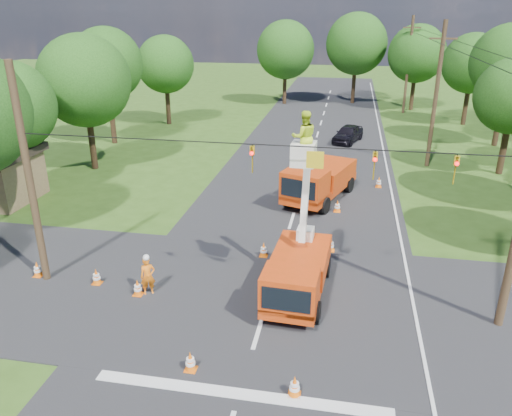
% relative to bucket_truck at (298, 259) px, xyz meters
% --- Properties ---
extents(ground, '(140.00, 140.00, 0.00)m').
position_rel_bucket_truck_xyz_m(ground, '(-1.09, 17.40, -1.64)').
color(ground, '#314E17').
rests_on(ground, ground).
extents(road_main, '(12.00, 100.00, 0.06)m').
position_rel_bucket_truck_xyz_m(road_main, '(-1.09, 17.40, -1.64)').
color(road_main, black).
rests_on(road_main, ground).
extents(road_cross, '(56.00, 10.00, 0.07)m').
position_rel_bucket_truck_xyz_m(road_cross, '(-1.09, -0.60, -1.64)').
color(road_cross, black).
rests_on(road_cross, ground).
extents(stop_bar, '(9.00, 0.45, 0.02)m').
position_rel_bucket_truck_xyz_m(stop_bar, '(-1.09, -5.80, -1.64)').
color(stop_bar, silver).
rests_on(stop_bar, ground).
extents(edge_line, '(0.12, 90.00, 0.02)m').
position_rel_bucket_truck_xyz_m(edge_line, '(4.51, 17.40, -1.64)').
color(edge_line, silver).
rests_on(edge_line, ground).
extents(bucket_truck, '(2.42, 5.56, 7.34)m').
position_rel_bucket_truck_xyz_m(bucket_truck, '(0.00, 0.00, 0.00)').
color(bucket_truck, red).
rests_on(bucket_truck, ground).
extents(second_truck, '(4.26, 6.77, 2.38)m').
position_rel_bucket_truck_xyz_m(second_truck, '(0.08, 10.84, -0.40)').
color(second_truck, red).
rests_on(second_truck, ground).
extents(ground_worker, '(0.70, 0.63, 1.62)m').
position_rel_bucket_truck_xyz_m(ground_worker, '(-5.87, -0.93, -0.83)').
color(ground_worker, '#FCA015').
rests_on(ground_worker, ground).
extents(distant_car, '(2.93, 4.57, 1.45)m').
position_rel_bucket_truck_xyz_m(distant_car, '(1.62, 25.34, -0.92)').
color(distant_car, black).
rests_on(distant_car, ground).
extents(traffic_cone_0, '(0.38, 0.38, 0.71)m').
position_rel_bucket_truck_xyz_m(traffic_cone_0, '(-2.84, -5.02, -1.28)').
color(traffic_cone_0, orange).
rests_on(traffic_cone_0, ground).
extents(traffic_cone_1, '(0.38, 0.38, 0.71)m').
position_rel_bucket_truck_xyz_m(traffic_cone_1, '(0.52, -5.53, -1.28)').
color(traffic_cone_1, orange).
rests_on(traffic_cone_1, ground).
extents(traffic_cone_2, '(0.38, 0.38, 0.71)m').
position_rel_bucket_truck_xyz_m(traffic_cone_2, '(1.14, 4.20, -1.28)').
color(traffic_cone_2, orange).
rests_on(traffic_cone_2, ground).
extents(traffic_cone_3, '(0.38, 0.38, 0.71)m').
position_rel_bucket_truck_xyz_m(traffic_cone_3, '(1.28, 9.20, -1.28)').
color(traffic_cone_3, orange).
rests_on(traffic_cone_3, ground).
extents(traffic_cone_4, '(0.38, 0.38, 0.71)m').
position_rel_bucket_truck_xyz_m(traffic_cone_4, '(-6.25, -1.13, -1.28)').
color(traffic_cone_4, orange).
rests_on(traffic_cone_4, ground).
extents(traffic_cone_5, '(0.38, 0.38, 0.71)m').
position_rel_bucket_truck_xyz_m(traffic_cone_5, '(-8.28, -0.61, -1.28)').
color(traffic_cone_5, orange).
rests_on(traffic_cone_5, ground).
extents(traffic_cone_6, '(0.38, 0.38, 0.71)m').
position_rel_bucket_truck_xyz_m(traffic_cone_6, '(-11.06, -0.48, -1.28)').
color(traffic_cone_6, orange).
rests_on(traffic_cone_6, ground).
extents(traffic_cone_7, '(0.38, 0.38, 0.71)m').
position_rel_bucket_truck_xyz_m(traffic_cone_7, '(3.74, 13.86, -1.28)').
color(traffic_cone_7, orange).
rests_on(traffic_cone_7, ground).
extents(traffic_cone_8, '(0.38, 0.38, 0.71)m').
position_rel_bucket_truck_xyz_m(traffic_cone_8, '(-1.88, 3.09, -1.28)').
color(traffic_cone_8, orange).
rests_on(traffic_cone_8, ground).
extents(pole_right_mid, '(1.80, 0.30, 10.00)m').
position_rel_bucket_truck_xyz_m(pole_right_mid, '(7.41, 19.40, 3.47)').
color(pole_right_mid, '#4C3823').
rests_on(pole_right_mid, ground).
extents(pole_right_far, '(1.80, 0.30, 10.00)m').
position_rel_bucket_truck_xyz_m(pole_right_far, '(7.41, 39.40, 3.47)').
color(pole_right_far, '#4C3823').
rests_on(pole_right_far, ground).
extents(pole_left, '(0.30, 0.30, 9.00)m').
position_rel_bucket_truck_xyz_m(pole_left, '(-10.59, -0.60, 2.86)').
color(pole_left, '#4C3823').
rests_on(pole_left, ground).
extents(signal_span, '(18.00, 0.29, 1.07)m').
position_rel_bucket_truck_xyz_m(signal_span, '(1.14, -0.60, 4.24)').
color(signal_span, black).
rests_on(signal_span, ground).
extents(tree_left_c, '(5.20, 5.20, 8.06)m').
position_rel_bucket_truck_xyz_m(tree_left_c, '(-17.59, 8.40, 3.80)').
color(tree_left_c, '#382616').
rests_on(tree_left_c, ground).
extents(tree_left_d, '(6.20, 6.20, 9.24)m').
position_rel_bucket_truck_xyz_m(tree_left_d, '(-16.09, 14.40, 4.48)').
color(tree_left_d, '#382616').
rests_on(tree_left_d, ground).
extents(tree_left_e, '(5.80, 5.80, 9.41)m').
position_rel_bucket_truck_xyz_m(tree_left_e, '(-17.89, 21.40, 4.85)').
color(tree_left_e, '#382616').
rests_on(tree_left_e, ground).
extents(tree_left_f, '(5.40, 5.40, 8.40)m').
position_rel_bucket_truck_xyz_m(tree_left_f, '(-15.89, 29.40, 4.05)').
color(tree_left_f, '#382616').
rests_on(tree_left_f, ground).
extents(tree_right_d, '(6.00, 6.00, 9.70)m').
position_rel_bucket_truck_xyz_m(tree_right_d, '(13.71, 26.40, 5.04)').
color(tree_right_d, '#382616').
rests_on(tree_right_d, ground).
extents(tree_right_e, '(5.60, 5.60, 8.63)m').
position_rel_bucket_truck_xyz_m(tree_right_e, '(12.71, 34.40, 4.17)').
color(tree_right_e, '#382616').
rests_on(tree_right_e, ground).
extents(tree_far_a, '(6.60, 6.60, 9.50)m').
position_rel_bucket_truck_xyz_m(tree_far_a, '(-6.09, 42.40, 4.55)').
color(tree_far_a, '#382616').
rests_on(tree_far_a, ground).
extents(tree_far_b, '(7.00, 7.00, 10.32)m').
position_rel_bucket_truck_xyz_m(tree_far_b, '(1.91, 44.40, 5.17)').
color(tree_far_b, '#382616').
rests_on(tree_far_b, ground).
extents(tree_far_c, '(6.20, 6.20, 9.18)m').
position_rel_bucket_truck_xyz_m(tree_far_c, '(8.41, 41.40, 4.42)').
color(tree_far_c, '#382616').
rests_on(tree_far_c, ground).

